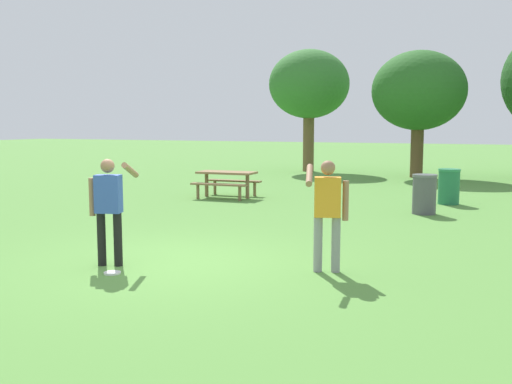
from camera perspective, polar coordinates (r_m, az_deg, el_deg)
name	(u,v)px	position (r m, az deg, el deg)	size (l,w,h in m)	color
ground_plane	(169,262)	(9.27, -8.59, -6.86)	(120.00, 120.00, 0.00)	#568E3D
person_thrower	(327,207)	(8.47, 7.04, -1.50)	(0.59, 0.79, 1.64)	gray
person_catcher	(109,203)	(9.08, -14.26, -1.10)	(0.59, 0.79, 1.64)	black
frisbee	(112,273)	(8.74, -13.96, -7.73)	(0.25, 0.25, 0.03)	white
picnic_table_near	(227,179)	(17.17, -2.90, 1.33)	(1.76, 1.49, 0.77)	olive
trash_can_beside_table	(424,194)	(14.56, 16.23, -0.20)	(0.59, 0.59, 0.96)	#515156
trash_can_further_along	(449,186)	(16.55, 18.44, 0.52)	(0.59, 0.59, 0.96)	#237047
tree_tall_left	(309,85)	(26.91, 5.24, 10.44)	(3.66, 3.66, 5.54)	brown
tree_broad_center	(419,91)	(24.58, 15.72, 9.52)	(3.76, 3.76, 5.11)	brown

